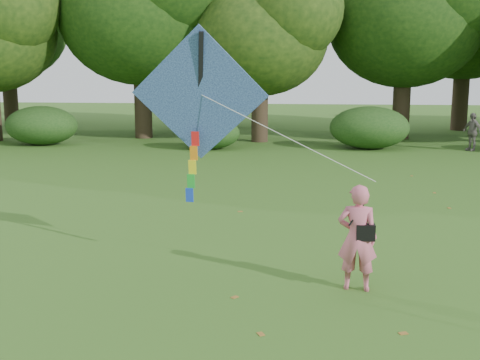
{
  "coord_description": "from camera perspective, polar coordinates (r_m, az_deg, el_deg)",
  "views": [
    {
      "loc": [
        -0.05,
        -9.01,
        3.59
      ],
      "look_at": [
        -1.15,
        2.0,
        1.5
      ],
      "focal_mm": 45.0,
      "sensor_mm": 36.0,
      "label": 1
    }
  ],
  "objects": [
    {
      "name": "tree_line",
      "position": [
        32.0,
        9.07,
        14.19
      ],
      "size": [
        54.7,
        15.3,
        9.48
      ],
      "color": "#3A2D1E",
      "rests_on": "ground"
    },
    {
      "name": "flying_kite",
      "position": [
        10.76,
        -3.81,
        7.89
      ],
      "size": [
        4.2,
        1.57,
        3.16
      ],
      "color": "#245C9C",
      "rests_on": "ground"
    },
    {
      "name": "bystander_right",
      "position": [
        27.8,
        21.14,
        4.28
      ],
      "size": [
        0.85,
        1.03,
        1.65
      ],
      "primitive_type": "imported",
      "rotation": [
        0.0,
        0.0,
        -1.01
      ],
      "color": "slate",
      "rests_on": "ground"
    },
    {
      "name": "man_kite_flyer",
      "position": [
        9.93,
        11.07,
        -5.38
      ],
      "size": [
        0.68,
        0.49,
        1.75
      ],
      "primitive_type": "imported",
      "rotation": [
        0.0,
        0.0,
        3.02
      ],
      "color": "#D1627A",
      "rests_on": "ground"
    },
    {
      "name": "ground",
      "position": [
        9.7,
        5.72,
        -11.09
      ],
      "size": [
        100.0,
        100.0,
        0.0
      ],
      "primitive_type": "plane",
      "color": "#265114",
      "rests_on": "ground"
    },
    {
      "name": "crossbody_bag",
      "position": [
        9.88,
        11.78,
        -4.79
      ],
      "size": [
        0.43,
        0.2,
        0.7
      ],
      "color": "black",
      "rests_on": "ground"
    },
    {
      "name": "fallen_leaves",
      "position": [
        11.86,
        13.66,
        -7.21
      ],
      "size": [
        5.89,
        14.7,
        0.01
      ],
      "color": "brown",
      "rests_on": "ground"
    },
    {
      "name": "shrub_band",
      "position": [
        26.76,
        4.26,
        4.82
      ],
      "size": [
        39.15,
        3.22,
        1.88
      ],
      "color": "#264919",
      "rests_on": "ground"
    }
  ]
}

